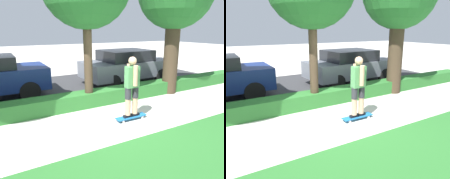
# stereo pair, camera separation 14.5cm
# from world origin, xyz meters

# --- Properties ---
(ground_plane) EXTENTS (60.00, 60.00, 0.00)m
(ground_plane) POSITION_xyz_m (0.00, 0.00, 0.00)
(ground_plane) COLOR beige
(street_asphalt) EXTENTS (14.82, 5.00, 0.01)m
(street_asphalt) POSITION_xyz_m (0.00, 4.20, 0.00)
(street_asphalt) COLOR #38383A
(street_asphalt) RESTS_ON ground_plane
(hedge_row) EXTENTS (14.82, 0.60, 0.47)m
(hedge_row) POSITION_xyz_m (0.00, 1.60, 0.24)
(hedge_row) COLOR #2D702D
(hedge_row) RESTS_ON ground_plane
(skateboard) EXTENTS (0.92, 0.24, 0.09)m
(skateboard) POSITION_xyz_m (0.42, -0.03, 0.08)
(skateboard) COLOR #1E6BAD
(skateboard) RESTS_ON ground_plane
(skater_person) EXTENTS (0.49, 0.42, 1.65)m
(skater_person) POSITION_xyz_m (0.42, -0.03, 0.97)
(skater_person) COLOR black
(skater_person) RESTS_ON skateboard
(parked_car_middle) EXTENTS (4.22, 2.09, 1.51)m
(parked_car_middle) POSITION_xyz_m (2.74, 3.73, 0.79)
(parked_car_middle) COLOR slate
(parked_car_middle) RESTS_ON ground_plane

